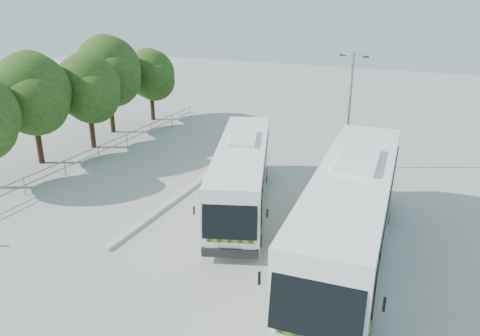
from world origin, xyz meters
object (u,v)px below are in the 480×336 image
at_px(tree_far_e, 151,74).
at_px(tree_far_b, 32,92).
at_px(coach_adjacent, 350,212).
at_px(tree_far_d, 108,70).
at_px(tree_far_c, 88,87).
at_px(coach_main, 242,173).
at_px(lamppost, 350,106).

bearing_deg(tree_far_e, tree_far_b, -91.83).
xyz_separation_m(tree_far_b, coach_adjacent, (20.15, -3.60, -2.49)).
bearing_deg(tree_far_d, tree_far_e, 81.37).
bearing_deg(tree_far_e, coach_adjacent, -38.46).
relative_size(tree_far_b, tree_far_c, 1.07).
distance_m(coach_main, lamppost, 8.66).
xyz_separation_m(tree_far_d, coach_adjacent, (20.45, -11.20, -2.74)).
xyz_separation_m(tree_far_c, tree_far_d, (-1.19, 3.70, 0.56)).
bearing_deg(lamppost, coach_adjacent, -64.99).
relative_size(tree_far_b, coach_adjacent, 0.50).
bearing_deg(tree_far_c, tree_far_b, -102.91).
xyz_separation_m(coach_main, lamppost, (3.72, 7.52, 2.15)).
bearing_deg(tree_far_d, lamppost, -2.30).
relative_size(tree_far_d, coach_main, 0.63).
height_order(tree_far_e, coach_main, tree_far_e).
bearing_deg(tree_far_c, lamppost, 9.92).
height_order(tree_far_d, coach_main, tree_far_d).
bearing_deg(coach_adjacent, tree_far_e, 138.21).
xyz_separation_m(tree_far_c, lamppost, (16.98, 2.97, -0.36)).
bearing_deg(tree_far_e, tree_far_d, -98.63).
bearing_deg(coach_adjacent, tree_far_b, 166.54).
distance_m(tree_far_c, coach_adjacent, 20.78).
height_order(tree_far_e, coach_adjacent, tree_far_e).
relative_size(tree_far_b, lamppost, 0.98).
relative_size(tree_far_e, coach_main, 0.51).
bearing_deg(coach_main, lamppost, 44.92).
bearing_deg(tree_far_c, tree_far_d, 107.83).
bearing_deg(coach_adjacent, lamppost, 98.92).
xyz_separation_m(tree_far_c, coach_main, (13.27, -4.55, -2.51)).
height_order(tree_far_b, tree_far_e, tree_far_b).
bearing_deg(lamppost, tree_far_b, -146.22).
relative_size(coach_adjacent, lamppost, 1.95).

